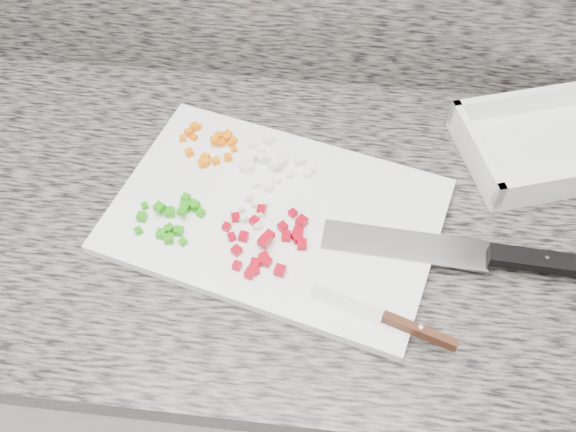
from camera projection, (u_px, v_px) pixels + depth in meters
name	position (u px, v px, depth m)	size (l,w,h in m)	color
cabinet	(256.00, 344.00, 1.34)	(3.92, 0.62, 0.86)	silver
countertop	(245.00, 215.00, 0.98)	(3.96, 0.64, 0.04)	#615D55
cutting_board	(276.00, 215.00, 0.94)	(0.47, 0.31, 0.02)	white
carrot_pile	(210.00, 146.00, 1.01)	(0.10, 0.09, 0.02)	orange
onion_pile	(270.00, 162.00, 0.98)	(0.12, 0.11, 0.02)	white
green_pepper_pile	(174.00, 217.00, 0.92)	(0.10, 0.09, 0.02)	#22910D
red_pepper_pile	(269.00, 242.00, 0.89)	(0.12, 0.12, 0.02)	#AB0213
garlic_pile	(255.00, 213.00, 0.93)	(0.04, 0.06, 0.01)	beige
chef_knife	(496.00, 256.00, 0.88)	(0.38, 0.06, 0.02)	silver
paring_knife	(401.00, 324.00, 0.82)	(0.19, 0.08, 0.02)	silver
tray	(547.00, 146.00, 1.01)	(0.31, 0.26, 0.05)	white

